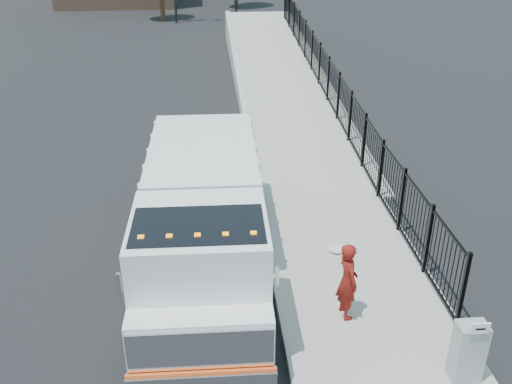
{
  "coord_description": "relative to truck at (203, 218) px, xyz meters",
  "views": [
    {
      "loc": [
        -1.49,
        -11.06,
        8.16
      ],
      "look_at": [
        -0.36,
        2.0,
        1.45
      ],
      "focal_mm": 40.0,
      "sensor_mm": 36.0,
      "label": 1
    }
  ],
  "objects": [
    {
      "name": "iron_fence",
      "position": [
        5.28,
        11.54,
        -0.72
      ],
      "size": [
        0.1,
        28.0,
        1.8
      ],
      "primitive_type": "cube",
      "color": "black",
      "rests_on": "ground"
    },
    {
      "name": "utility_cabinet",
      "position": [
        4.83,
        -3.87,
        -0.88
      ],
      "size": [
        0.55,
        0.4,
        1.25
      ],
      "primitive_type": "cube",
      "color": "gray",
      "rests_on": "sidewalk"
    },
    {
      "name": "ramp",
      "position": [
        3.86,
        15.54,
        -1.62
      ],
      "size": [
        3.95,
        24.06,
        3.19
      ],
      "primitive_type": "cube",
      "rotation": [
        0.06,
        0.0,
        0.0
      ],
      "color": "#9E998E",
      "rests_on": "ground"
    },
    {
      "name": "sidewalk",
      "position": [
        3.66,
        -2.46,
        -1.56
      ],
      "size": [
        3.55,
        12.0,
        0.12
      ],
      "primitive_type": "cube",
      "color": "#9E998E",
      "rests_on": "ground"
    },
    {
      "name": "ground",
      "position": [
        1.73,
        -0.46,
        -1.62
      ],
      "size": [
        120.0,
        120.0,
        0.0
      ],
      "primitive_type": "plane",
      "color": "black",
      "rests_on": "ground"
    },
    {
      "name": "debris",
      "position": [
        3.39,
        0.65,
        -1.45
      ],
      "size": [
        0.45,
        0.45,
        0.11
      ],
      "primitive_type": "ellipsoid",
      "color": "silver",
      "rests_on": "sidewalk"
    },
    {
      "name": "arrow_sign",
      "position": [
        4.83,
        -4.09,
        -0.14
      ],
      "size": [
        0.35,
        0.04,
        0.22
      ],
      "primitive_type": "cube",
      "color": "white",
      "rests_on": "utility_cabinet"
    },
    {
      "name": "curb",
      "position": [
        1.73,
        -2.46,
        -1.54
      ],
      "size": [
        0.3,
        12.0,
        0.16
      ],
      "primitive_type": "cube",
      "color": "#ADAAA3",
      "rests_on": "ground"
    },
    {
      "name": "worker",
      "position": [
        3.02,
        -1.87,
        -0.61
      ],
      "size": [
        0.54,
        0.72,
        1.79
      ],
      "primitive_type": "imported",
      "rotation": [
        0.0,
        0.0,
        1.76
      ],
      "color": "maroon",
      "rests_on": "sidewalk"
    },
    {
      "name": "truck",
      "position": [
        0.0,
        0.0,
        0.0
      ],
      "size": [
        2.9,
        8.47,
        2.89
      ],
      "rotation": [
        0.0,
        0.0,
        -0.02
      ],
      "color": "black",
      "rests_on": "ground"
    }
  ]
}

